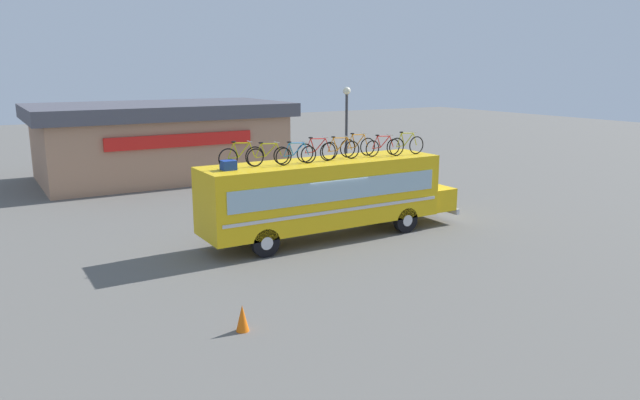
# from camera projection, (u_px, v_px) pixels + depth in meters

# --- Properties ---
(ground_plane) EXTENTS (120.00, 120.00, 0.00)m
(ground_plane) POSITION_uv_depth(u_px,v_px,m) (323.00, 238.00, 23.38)
(ground_plane) COLOR #605E59
(bus) EXTENTS (10.94, 2.41, 3.05)m
(bus) POSITION_uv_depth(u_px,v_px,m) (328.00, 193.00, 23.12)
(bus) COLOR yellow
(bus) RESTS_ON ground
(luggage_bag_1) EXTENTS (0.48, 0.47, 0.33)m
(luggage_bag_1) POSITION_uv_depth(u_px,v_px,m) (228.00, 165.00, 20.64)
(luggage_bag_1) COLOR #193899
(luggage_bag_1) RESTS_ON bus
(rooftop_bicycle_1) EXTENTS (1.75, 0.44, 0.97)m
(rooftop_bicycle_1) POSITION_uv_depth(u_px,v_px,m) (241.00, 157.00, 21.04)
(rooftop_bicycle_1) COLOR black
(rooftop_bicycle_1) RESTS_ON bus
(rooftop_bicycle_2) EXTENTS (1.70, 0.44, 0.87)m
(rooftop_bicycle_2) POSITION_uv_depth(u_px,v_px,m) (268.00, 155.00, 21.57)
(rooftop_bicycle_2) COLOR black
(rooftop_bicycle_2) RESTS_ON bus
(rooftop_bicycle_3) EXTENTS (1.69, 0.44, 0.87)m
(rooftop_bicycle_3) POSITION_uv_depth(u_px,v_px,m) (296.00, 155.00, 21.79)
(rooftop_bicycle_3) COLOR black
(rooftop_bicycle_3) RESTS_ON bus
(rooftop_bicycle_4) EXTENTS (1.80, 0.44, 0.95)m
(rooftop_bicycle_4) POSITION_uv_depth(u_px,v_px,m) (317.00, 151.00, 22.50)
(rooftop_bicycle_4) COLOR black
(rooftop_bicycle_4) RESTS_ON bus
(rooftop_bicycle_5) EXTENTS (1.79, 0.44, 0.93)m
(rooftop_bicycle_5) POSITION_uv_depth(u_px,v_px,m) (340.00, 150.00, 22.88)
(rooftop_bicycle_5) COLOR black
(rooftop_bicycle_5) RESTS_ON bus
(rooftop_bicycle_6) EXTENTS (1.68, 0.44, 0.96)m
(rooftop_bicycle_6) POSITION_uv_depth(u_px,v_px,m) (358.00, 147.00, 23.76)
(rooftop_bicycle_6) COLOR black
(rooftop_bicycle_6) RESTS_ON bus
(rooftop_bicycle_7) EXTENTS (1.69, 0.44, 0.88)m
(rooftop_bicycle_7) POSITION_uv_depth(u_px,v_px,m) (383.00, 147.00, 23.95)
(rooftop_bicycle_7) COLOR black
(rooftop_bicycle_7) RESTS_ON bus
(rooftop_bicycle_8) EXTENTS (1.76, 0.44, 0.97)m
(rooftop_bicycle_8) POSITION_uv_depth(u_px,v_px,m) (407.00, 145.00, 24.15)
(rooftop_bicycle_8) COLOR black
(rooftop_bicycle_8) RESTS_ON bus
(roadside_building) EXTENTS (14.74, 8.43, 4.46)m
(roadside_building) POSITION_uv_depth(u_px,v_px,m) (161.00, 140.00, 36.06)
(roadside_building) COLOR tan
(roadside_building) RESTS_ON ground
(traffic_cone) EXTENTS (0.34, 0.34, 0.70)m
(traffic_cone) POSITION_uv_depth(u_px,v_px,m) (242.00, 318.00, 15.00)
(traffic_cone) COLOR orange
(traffic_cone) RESTS_ON ground
(street_lamp) EXTENTS (0.39, 0.39, 5.56)m
(street_lamp) POSITION_uv_depth(u_px,v_px,m) (346.00, 124.00, 31.13)
(street_lamp) COLOR #38383D
(street_lamp) RESTS_ON ground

